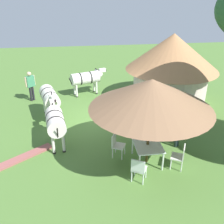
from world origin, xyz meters
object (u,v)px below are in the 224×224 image
object	(u,v)px
guest_behind_table	(142,114)
zebra_nearest_camera	(86,78)
patio_dining_table	(147,146)
guest_beside_umbrella	(179,125)
shade_umbrella	(151,94)
striped_lounge_chair	(116,114)
patio_chair_near_hut	(150,133)
patio_chair_near_lawn	(139,168)
zebra_toward_hut	(50,98)
patio_chair_east_end	(117,144)
standing_watcher	(30,84)
thatched_hut	(171,65)
zebra_by_umbrella	(55,121)
patio_chair_west_end	(180,155)

from	to	relation	value
guest_behind_table	zebra_nearest_camera	xyz separation A→B (m)	(-4.98, -2.09, 0.03)
patio_dining_table	guest_beside_umbrella	distance (m)	1.67
shade_umbrella	striped_lounge_chair	world-z (taller)	shade_umbrella
patio_chair_near_hut	guest_behind_table	bearing A→B (deg)	-59.38
patio_chair_near_lawn	zebra_toward_hut	xyz separation A→B (m)	(-5.02, -3.11, 0.53)
patio_dining_table	patio_chair_near_lawn	bearing A→B (deg)	-29.00
shade_umbrella	patio_chair_near_lawn	size ratio (longest dim) A/B	4.51
zebra_toward_hut	guest_beside_umbrella	bearing A→B (deg)	132.14
patio_chair_near_lawn	patio_dining_table	bearing A→B (deg)	90.00
patio_dining_table	zebra_toward_hut	world-z (taller)	zebra_toward_hut
striped_lounge_chair	patio_dining_table	bearing A→B (deg)	92.12
shade_umbrella	patio_chair_east_end	xyz separation A→B (m)	(-0.50, -1.03, -2.11)
guest_beside_umbrella	guest_behind_table	bearing A→B (deg)	97.85
patio_chair_near_lawn	standing_watcher	world-z (taller)	standing_watcher
shade_umbrella	patio_chair_near_lawn	world-z (taller)	shade_umbrella
patio_chair_near_lawn	zebra_toward_hut	distance (m)	5.93
thatched_hut	guest_behind_table	distance (m)	4.24
patio_chair_east_end	zebra_by_umbrella	world-z (taller)	zebra_by_umbrella
patio_chair_near_hut	striped_lounge_chair	distance (m)	2.62
thatched_hut	shade_umbrella	distance (m)	5.89
patio_chair_east_end	patio_chair_near_hut	xyz separation A→B (m)	(-0.57, 1.43, 0.00)
patio_chair_near_hut	striped_lounge_chair	world-z (taller)	patio_chair_near_hut
patio_dining_table	zebra_nearest_camera	distance (m)	7.11
patio_chair_near_lawn	patio_chair_west_end	distance (m)	1.64
patio_dining_table	striped_lounge_chair	world-z (taller)	patio_dining_table
patio_chair_near_hut	guest_beside_umbrella	world-z (taller)	guest_beside_umbrella
thatched_hut	striped_lounge_chair	distance (m)	4.06
patio_chair_east_end	zebra_nearest_camera	size ratio (longest dim) A/B	0.40
zebra_toward_hut	patio_chair_east_end	bearing A→B (deg)	111.20
shade_umbrella	zebra_by_umbrella	world-z (taller)	shade_umbrella
patio_chair_west_end	patio_dining_table	bearing A→B (deg)	90.00
shade_umbrella	patio_chair_near_hut	xyz separation A→B (m)	(-1.07, 0.40, -2.11)
patio_chair_near_lawn	striped_lounge_chair	world-z (taller)	patio_chair_near_lawn
patio_dining_table	standing_watcher	xyz separation A→B (m)	(-6.34, -4.89, 0.35)
shade_umbrella	standing_watcher	world-z (taller)	shade_umbrella
standing_watcher	zebra_nearest_camera	size ratio (longest dim) A/B	0.75
shade_umbrella	zebra_toward_hut	distance (m)	5.67
standing_watcher	patio_chair_near_hut	bearing A→B (deg)	96.34
thatched_hut	standing_watcher	world-z (taller)	thatched_hut
patio_chair_east_end	standing_watcher	bearing A→B (deg)	-120.70
shade_umbrella	zebra_by_umbrella	distance (m)	3.95
thatched_hut	guest_behind_table	bearing A→B (deg)	-35.23
patio_chair_near_lawn	patio_chair_near_hut	bearing A→B (deg)	94.23
striped_lounge_chair	zebra_by_umbrella	distance (m)	3.37
shade_umbrella	zebra_toward_hut	size ratio (longest dim) A/B	1.77
guest_beside_umbrella	striped_lounge_chair	world-z (taller)	guest_beside_umbrella
patio_chair_east_end	patio_chair_west_end	size ratio (longest dim) A/B	1.00
guest_beside_umbrella	standing_watcher	world-z (taller)	standing_watcher
thatched_hut	zebra_nearest_camera	world-z (taller)	thatched_hut
guest_behind_table	standing_watcher	world-z (taller)	standing_watcher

